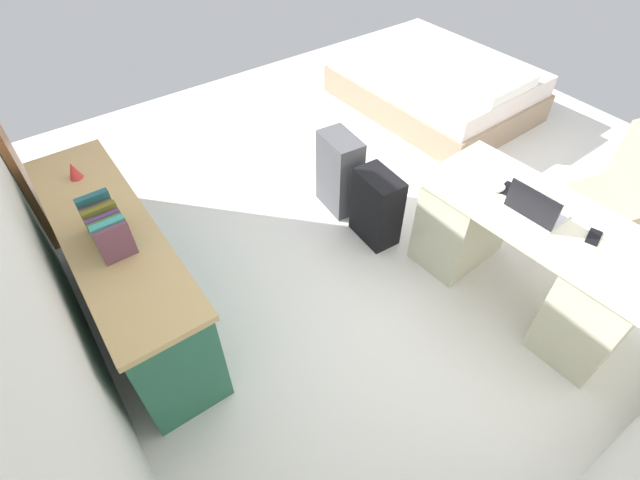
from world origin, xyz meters
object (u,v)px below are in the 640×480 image
object	(u,v)px
suitcase_black	(377,207)
bed	(435,84)
cell_phone_by_mouse	(507,188)
office_chair	(610,205)
desk	(527,255)
laptop	(535,209)
suitcase_spare_grey	(339,173)
figurine_small	(73,171)
computer_mouse	(499,188)
credenza	(126,273)
cell_phone_near_laptop	(594,237)

from	to	relation	value
suitcase_black	bed	bearing A→B (deg)	-54.03
suitcase_black	cell_phone_by_mouse	xyz separation A→B (m)	(-0.70, -0.41, 0.45)
office_chair	suitcase_black	xyz separation A→B (m)	(1.04, 1.23, -0.14)
suitcase_black	desk	bearing A→B (deg)	-154.58
desk	bed	xyz separation A→B (m)	(2.13, -1.37, -0.14)
laptop	suitcase_spare_grey	bearing A→B (deg)	13.65
figurine_small	bed	bearing A→B (deg)	-85.91
suitcase_black	computer_mouse	world-z (taller)	computer_mouse
desk	computer_mouse	bearing A→B (deg)	8.35
figurine_small	suitcase_black	bearing A→B (deg)	-117.28
desk	suitcase_black	world-z (taller)	desk
laptop	credenza	bearing A→B (deg)	57.95
bed	cell_phone_by_mouse	size ratio (longest dim) A/B	14.38
credenza	suitcase_black	distance (m)	1.76
credenza	suitcase_spare_grey	world-z (taller)	credenza
figurine_small	desk	bearing A→B (deg)	-131.36
suitcase_black	suitcase_spare_grey	world-z (taller)	suitcase_spare_grey
suitcase_black	cell_phone_by_mouse	distance (m)	0.93
suitcase_spare_grey	cell_phone_by_mouse	size ratio (longest dim) A/B	4.74
office_chair	laptop	world-z (taller)	office_chair
laptop	bed	bearing A→B (deg)	-34.60
cell_phone_near_laptop	figurine_small	distance (m)	3.07
suitcase_black	cell_phone_near_laptop	size ratio (longest dim) A/B	4.17
office_chair	computer_mouse	size ratio (longest dim) A/B	9.40
desk	suitcase_spare_grey	size ratio (longest dim) A/B	2.29
cell_phone_near_laptop	cell_phone_by_mouse	size ratio (longest dim) A/B	1.00
suitcase_spare_grey	cell_phone_near_laptop	world-z (taller)	cell_phone_near_laptop
office_chair	computer_mouse	world-z (taller)	office_chair
office_chair	computer_mouse	bearing A→B (deg)	67.67
desk	suitcase_black	xyz separation A→B (m)	(0.98, 0.40, -0.10)
suitcase_black	figurine_small	bearing A→B (deg)	65.89
office_chair	desk	bearing A→B (deg)	86.26
desk	credenza	distance (m)	2.51
bed	suitcase_spare_grey	distance (m)	1.91
bed	office_chair	bearing A→B (deg)	166.04
suitcase_spare_grey	laptop	world-z (taller)	laptop
suitcase_black	suitcase_spare_grey	xyz separation A→B (m)	(0.45, 0.00, 0.04)
credenza	figurine_small	size ratio (longest dim) A/B	16.36
office_chair	credenza	size ratio (longest dim) A/B	0.52
desk	suitcase_black	distance (m)	1.07
desk	figurine_small	world-z (taller)	figurine_small
office_chair	figurine_small	world-z (taller)	office_chair
office_chair	suitcase_spare_grey	size ratio (longest dim) A/B	1.46
bed	laptop	size ratio (longest dim) A/B	6.04
credenza	figurine_small	bearing A→B (deg)	0.16
figurine_small	cell_phone_near_laptop	bearing A→B (deg)	-134.56
cell_phone_near_laptop	laptop	bearing A→B (deg)	2.86
credenza	laptop	size ratio (longest dim) A/B	5.56
bed	computer_mouse	world-z (taller)	computer_mouse
bed	suitcase_spare_grey	world-z (taller)	suitcase_spare_grey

